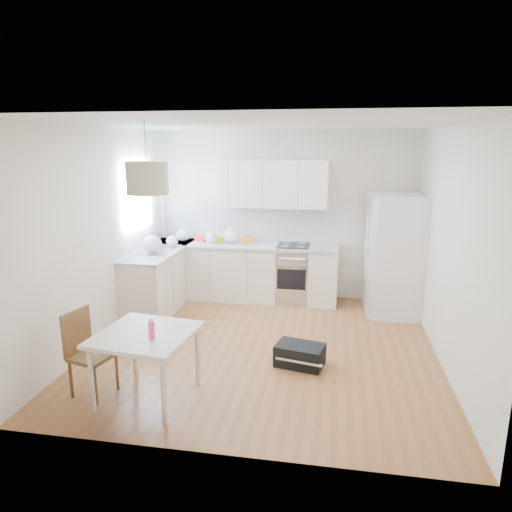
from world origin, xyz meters
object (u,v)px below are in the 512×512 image
Objects in this scene: dining_chair at (92,354)px; gym_bag at (300,355)px; refrigerator at (396,255)px; dining_table at (146,340)px.

dining_chair is 1.63× the size of gym_bag.
gym_bag is (-1.25, -1.96, -0.77)m from refrigerator.
refrigerator is at bearing 70.15° from gym_bag.
dining_chair is at bearing -171.34° from dining_table.
refrigerator is 1.81× the size of dining_table.
dining_table is 1.80m from gym_bag.
refrigerator is 2.45m from gym_bag.
dining_chair is at bearing -141.68° from refrigerator.
refrigerator reaches higher than dining_table.
dining_chair is (-3.25, -2.94, -0.46)m from refrigerator.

